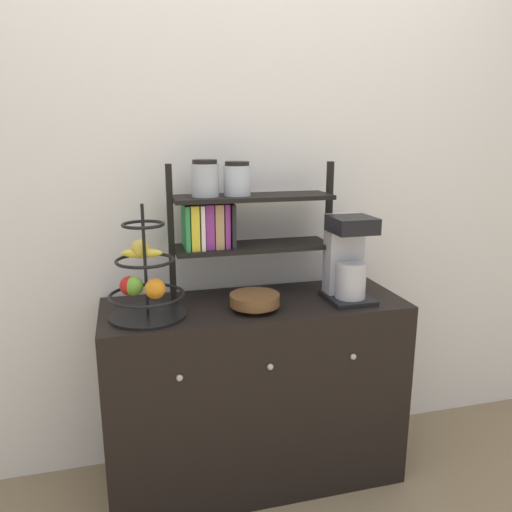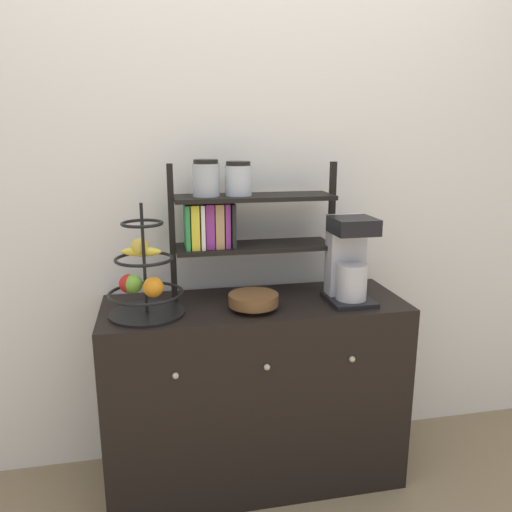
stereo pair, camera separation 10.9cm
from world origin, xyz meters
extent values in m
plane|color=#847051|center=(0.00, 0.00, 0.00)|extent=(12.00, 12.00, 0.00)
cube|color=silver|center=(0.00, 0.49, 1.30)|extent=(7.00, 0.05, 2.60)
cube|color=black|center=(0.00, 0.22, 0.40)|extent=(1.23, 0.45, 0.81)
sphere|color=#B2AD8C|center=(-0.34, -0.01, 0.63)|extent=(0.02, 0.02, 0.02)
sphere|color=#B2AD8C|center=(0.00, -0.01, 0.63)|extent=(0.02, 0.02, 0.02)
sphere|color=#B2AD8C|center=(0.34, -0.01, 0.63)|extent=(0.02, 0.02, 0.02)
cube|color=black|center=(0.38, 0.16, 0.81)|extent=(0.18, 0.21, 0.02)
cube|color=#B7B7BC|center=(0.38, 0.21, 0.99)|extent=(0.15, 0.08, 0.33)
cylinder|color=#B7B7BC|center=(0.38, 0.14, 0.90)|extent=(0.12, 0.12, 0.15)
cube|color=black|center=(0.38, 0.15, 1.12)|extent=(0.17, 0.17, 0.06)
cylinder|color=black|center=(-0.43, 0.17, 0.81)|extent=(0.29, 0.29, 0.01)
cylinder|color=black|center=(-0.43, 0.17, 1.02)|extent=(0.01, 0.01, 0.42)
torus|color=black|center=(-0.43, 0.17, 0.89)|extent=(0.28, 0.28, 0.01)
torus|color=black|center=(-0.43, 0.17, 1.02)|extent=(0.22, 0.22, 0.01)
torus|color=black|center=(-0.43, 0.17, 1.16)|extent=(0.16, 0.16, 0.01)
sphere|color=red|center=(-0.49, 0.19, 0.93)|extent=(0.07, 0.07, 0.07)
sphere|color=#6BAD33|center=(-0.48, 0.18, 0.93)|extent=(0.07, 0.07, 0.07)
sphere|color=orange|center=(-0.40, 0.12, 0.93)|extent=(0.08, 0.08, 0.08)
ellipsoid|color=yellow|center=(-0.44, 0.20, 1.05)|extent=(0.15, 0.06, 0.04)
sphere|color=gold|center=(-0.44, 0.21, 1.06)|extent=(0.07, 0.07, 0.07)
cylinder|color=brown|center=(-0.02, 0.14, 0.81)|extent=(0.11, 0.11, 0.02)
cylinder|color=brown|center=(-0.02, 0.14, 0.85)|extent=(0.20, 0.20, 0.04)
cube|color=black|center=(-0.32, 0.32, 1.08)|extent=(0.02, 0.02, 0.56)
cube|color=black|center=(0.35, 0.32, 1.08)|extent=(0.02, 0.02, 0.56)
cube|color=black|center=(0.02, 0.32, 1.02)|extent=(0.65, 0.20, 0.02)
cube|color=black|center=(0.02, 0.32, 1.22)|extent=(0.65, 0.20, 0.02)
cube|color=#2D8C47|center=(-0.26, 0.32, 1.12)|extent=(0.02, 0.16, 0.18)
cube|color=yellow|center=(-0.23, 0.32, 1.12)|extent=(0.03, 0.15, 0.18)
cube|color=white|center=(-0.20, 0.32, 1.12)|extent=(0.02, 0.16, 0.18)
cube|color=#8C338C|center=(-0.17, 0.32, 1.12)|extent=(0.03, 0.13, 0.18)
cube|color=tan|center=(-0.13, 0.32, 1.12)|extent=(0.03, 0.13, 0.18)
cube|color=#8C338C|center=(-0.10, 0.32, 1.12)|extent=(0.02, 0.13, 0.18)
cube|color=black|center=(-0.08, 0.32, 1.12)|extent=(0.02, 0.16, 0.18)
cylinder|color=#ADB2B7|center=(-0.18, 0.32, 1.30)|extent=(0.11, 0.11, 0.13)
cylinder|color=black|center=(-0.18, 0.32, 1.37)|extent=(0.10, 0.10, 0.02)
cylinder|color=silver|center=(-0.05, 0.32, 1.29)|extent=(0.11, 0.11, 0.12)
cylinder|color=black|center=(-0.05, 0.32, 1.36)|extent=(0.10, 0.10, 0.02)
camera|label=1|loc=(-0.49, -1.65, 1.48)|focal=35.00mm
camera|label=2|loc=(-0.38, -1.67, 1.48)|focal=35.00mm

